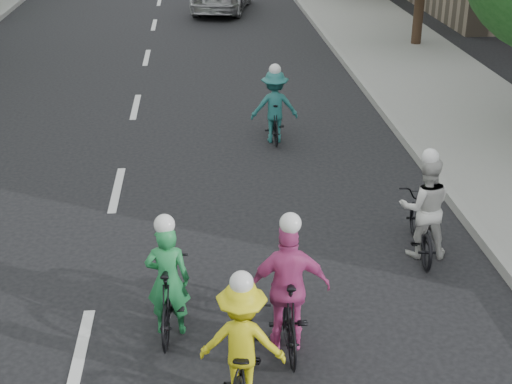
{
  "coord_description": "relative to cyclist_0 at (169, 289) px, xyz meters",
  "views": [
    {
      "loc": [
        1.59,
        -7.29,
        5.55
      ],
      "look_at": [
        2.41,
        2.52,
        1.0
      ],
      "focal_mm": 50.0,
      "sensor_mm": 36.0,
      "label": 1
    }
  ],
  "objects": [
    {
      "name": "ground",
      "position": [
        -1.12,
        -0.53,
        -0.59
      ],
      "size": [
        120.0,
        120.0,
        0.0
      ],
      "primitive_type": "plane",
      "color": "black",
      "rests_on": "ground"
    },
    {
      "name": "sidewalk_right",
      "position": [
        6.88,
        9.47,
        -0.51
      ],
      "size": [
        4.0,
        80.0,
        0.15
      ],
      "primitive_type": "cube",
      "color": "gray",
      "rests_on": "ground"
    },
    {
      "name": "curb_right",
      "position": [
        4.93,
        9.47,
        -0.5
      ],
      "size": [
        0.18,
        80.0,
        0.18
      ],
      "primitive_type": "cube",
      "color": "#999993",
      "rests_on": "ground"
    },
    {
      "name": "cyclist_0",
      "position": [
        0.0,
        0.0,
        0.0
      ],
      "size": [
        0.59,
        1.64,
        1.69
      ],
      "rotation": [
        0.0,
        0.0,
        3.06
      ],
      "color": "black",
      "rests_on": "ground"
    },
    {
      "name": "cyclist_1",
      "position": [
        3.83,
        1.68,
        0.04
      ],
      "size": [
        0.85,
        1.76,
        1.77
      ],
      "rotation": [
        0.0,
        0.0,
        3.03
      ],
      "color": "black",
      "rests_on": "ground"
    },
    {
      "name": "cyclist_2",
      "position": [
        2.09,
        6.82,
        0.08
      ],
      "size": [
        1.02,
        1.48,
        1.73
      ],
      "rotation": [
        0.0,
        0.0,
        3.15
      ],
      "color": "black",
      "rests_on": "ground"
    },
    {
      "name": "cyclist_3",
      "position": [
        1.48,
        -0.47,
        0.1
      ],
      "size": [
        1.02,
        1.69,
        1.88
      ],
      "rotation": [
        0.0,
        0.0,
        3.14
      ],
      "color": "black",
      "rests_on": "ground"
    },
    {
      "name": "cyclist_4",
      "position": [
        0.85,
        -1.34,
        0.01
      ],
      "size": [
        1.05,
        1.79,
        1.65
      ],
      "rotation": [
        0.0,
        0.0,
        2.97
      ],
      "color": "black",
      "rests_on": "ground"
    }
  ]
}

